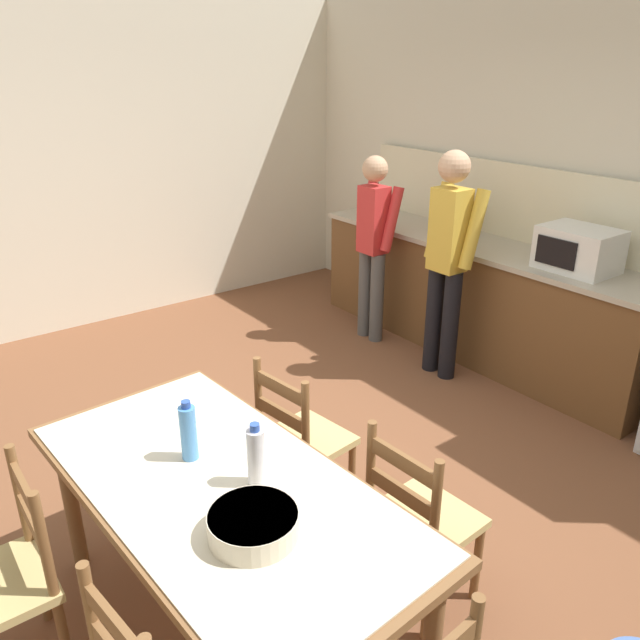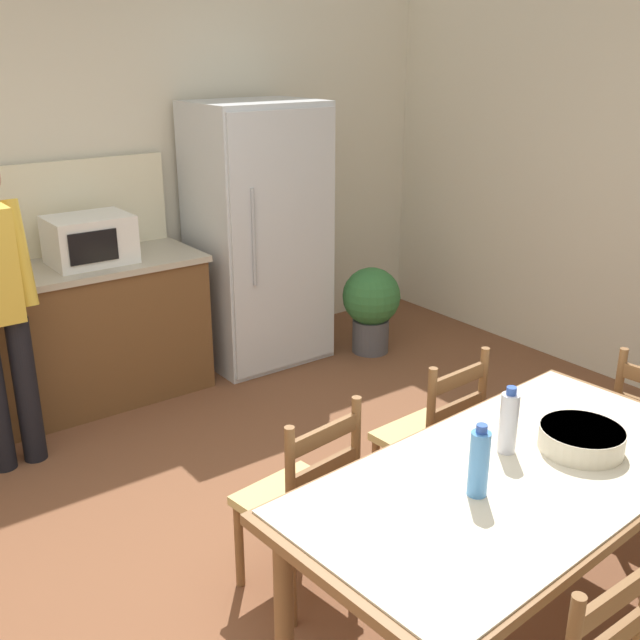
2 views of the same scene
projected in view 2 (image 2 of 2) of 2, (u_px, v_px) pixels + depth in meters
ground_plane at (257, 585)px, 3.29m from camera, size 8.32×8.32×0.00m
wall_back at (29, 175)px, 4.79m from camera, size 6.52×0.12×2.90m
refrigerator at (259, 235)px, 5.41m from camera, size 0.88×0.73×1.88m
microwave at (90, 240)px, 4.68m from camera, size 0.50×0.39×0.30m
dining_table at (514, 491)px, 2.76m from camera, size 1.88×1.01×0.77m
bottle_near_centre at (479, 463)px, 2.55m from camera, size 0.07×0.07×0.27m
bottle_off_centre at (509, 422)px, 2.82m from camera, size 0.07×0.07×0.27m
serving_bowl at (582, 438)px, 2.86m from camera, size 0.32×0.32×0.09m
chair_side_far_right at (433, 439)px, 3.62m from camera, size 0.44×0.42×0.91m
chair_side_far_left at (302, 502)px, 3.12m from camera, size 0.47×0.45×0.91m
potted_plant at (371, 304)px, 5.68m from camera, size 0.44×0.44×0.67m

